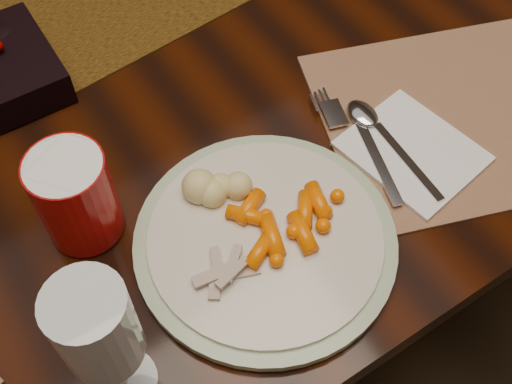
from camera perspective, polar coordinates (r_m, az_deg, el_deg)
floor at (r=1.54m, az=-5.61°, el=-9.01°), size 5.00×5.00×0.00m
dining_table at (r=1.21m, az=-7.05°, el=-1.49°), size 1.80×1.00×0.75m
placemat_main at (r=0.89m, az=19.30°, el=6.84°), size 0.49×0.42×0.00m
dinner_plate at (r=0.72m, az=0.83°, el=-4.25°), size 0.34×0.34×0.02m
baby_carrots at (r=0.71m, az=2.85°, el=-2.77°), size 0.14×0.12×0.02m
mashed_potatoes at (r=0.73m, az=-3.30°, el=0.72°), size 0.09×0.09×0.04m
turkey_shreds at (r=0.69m, az=-2.64°, el=-7.05°), size 0.08×0.08×0.02m
napkin at (r=0.82m, az=13.72°, el=3.55°), size 0.16×0.17×0.01m
fork at (r=0.81m, az=9.74°, el=3.93°), size 0.08×0.18×0.00m
spoon at (r=0.81m, az=12.08°, el=4.05°), size 0.05×0.17×0.00m
red_cup at (r=0.72m, az=-15.73°, el=-0.44°), size 0.11×0.11×0.12m
wine_glass at (r=0.59m, az=-13.17°, el=-13.31°), size 0.08×0.08×0.19m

